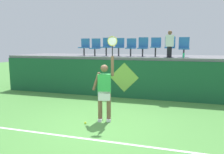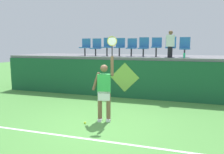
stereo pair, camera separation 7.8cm
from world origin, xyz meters
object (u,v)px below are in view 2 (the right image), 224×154
(tennis_player, at_px, (104,90))
(water_bottle, at_px, (184,55))
(stadium_chair_5, at_px, (144,46))
(stadium_chair_7, at_px, (171,46))
(stadium_chair_8, at_px, (185,47))
(spectator_0, at_px, (170,44))
(stadium_chair_0, at_px, (85,46))
(stadium_chair_3, at_px, (120,46))
(tennis_ball, at_px, (85,123))
(stadium_chair_6, at_px, (156,46))
(stadium_chair_2, at_px, (107,46))
(stadium_chair_1, at_px, (96,47))
(stadium_chair_4, at_px, (132,46))

(tennis_player, bearing_deg, water_bottle, 55.27)
(tennis_player, bearing_deg, stadium_chair_5, 82.39)
(stadium_chair_7, bearing_deg, stadium_chair_5, 179.91)
(stadium_chair_8, height_order, spectator_0, spectator_0)
(stadium_chair_0, relative_size, stadium_chair_3, 0.99)
(tennis_ball, distance_m, stadium_chair_6, 5.11)
(tennis_player, height_order, stadium_chair_0, stadium_chair_0)
(water_bottle, bearing_deg, tennis_player, -124.73)
(spectator_0, bearing_deg, stadium_chair_2, 171.20)
(tennis_player, xyz_separation_m, stadium_chair_7, (1.71, 3.92, 1.29))
(stadium_chair_0, xyz_separation_m, stadium_chair_1, (0.56, 0.00, -0.02))
(stadium_chair_2, relative_size, stadium_chair_7, 0.98)
(tennis_ball, relative_size, stadium_chair_3, 0.08)
(water_bottle, height_order, stadium_chair_3, stadium_chair_3)
(tennis_ball, bearing_deg, stadium_chair_7, 63.45)
(stadium_chair_2, bearing_deg, tennis_ball, -80.33)
(stadium_chair_5, bearing_deg, stadium_chair_8, 0.05)
(stadium_chair_4, relative_size, stadium_chair_6, 0.96)
(stadium_chair_1, distance_m, stadium_chair_2, 0.58)
(stadium_chair_6, xyz_separation_m, spectator_0, (0.61, -0.45, 0.09))
(stadium_chair_6, bearing_deg, spectator_0, -36.26)
(stadium_chair_0, height_order, stadium_chair_1, stadium_chair_0)
(tennis_ball, relative_size, spectator_0, 0.06)
(stadium_chair_6, bearing_deg, stadium_chair_3, 179.96)
(stadium_chair_5, bearing_deg, stadium_chair_3, -179.68)
(tennis_player, distance_m, tennis_ball, 1.12)
(spectator_0, bearing_deg, stadium_chair_3, 168.95)
(stadium_chair_1, distance_m, stadium_chair_6, 2.87)
(tennis_player, bearing_deg, tennis_ball, -138.14)
(tennis_ball, relative_size, stadium_chair_1, 0.08)
(stadium_chair_7, xyz_separation_m, spectator_0, (-0.00, -0.45, 0.09))
(stadium_chair_3, xyz_separation_m, stadium_chair_5, (1.12, 0.01, -0.01))
(tennis_player, height_order, stadium_chair_4, stadium_chair_4)
(stadium_chair_0, distance_m, spectator_0, 4.07)
(spectator_0, bearing_deg, stadium_chair_6, 143.74)
(stadium_chair_0, xyz_separation_m, stadium_chair_3, (1.74, -0.00, 0.01))
(tennis_player, bearing_deg, stadium_chair_3, 98.60)
(spectator_0, bearing_deg, stadium_chair_7, 90.00)
(water_bottle, height_order, stadium_chair_0, stadium_chair_0)
(water_bottle, distance_m, stadium_chair_1, 4.12)
(tennis_player, relative_size, stadium_chair_2, 2.94)
(stadium_chair_6, distance_m, stadium_chair_8, 1.20)
(stadium_chair_8, bearing_deg, stadium_chair_6, -179.58)
(stadium_chair_4, height_order, stadium_chair_6, stadium_chair_6)
(stadium_chair_0, relative_size, stadium_chair_1, 1.00)
(tennis_player, bearing_deg, stadium_chair_2, 107.02)
(stadium_chair_1, distance_m, stadium_chair_4, 1.75)
(stadium_chair_2, bearing_deg, stadium_chair_6, -0.05)
(stadium_chair_5, bearing_deg, water_bottle, -20.07)
(tennis_ball, relative_size, stadium_chair_6, 0.08)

